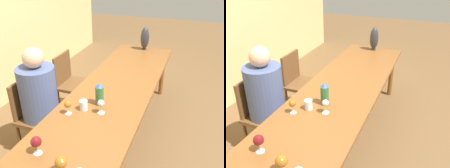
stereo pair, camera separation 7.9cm
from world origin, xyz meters
TOP-DOWN VIEW (x-y plane):
  - ground_plane at (0.00, 0.00)m, footprint 14.00×14.00m
  - dining_table at (0.00, 0.00)m, footprint 2.95×0.81m
  - water_bottle at (-0.36, 0.03)m, footprint 0.08×0.08m
  - water_tumbler at (-0.50, 0.14)m, footprint 0.08×0.08m
  - vase at (1.35, -0.00)m, footprint 0.13×0.13m
  - wine_glass_0 at (-1.25, -0.07)m, footprint 0.08×0.08m
  - wine_glass_1 at (-0.61, 0.24)m, footprint 0.06×0.06m
  - wine_glass_2 at (-1.14, 0.20)m, footprint 0.08×0.08m
  - wine_glass_3 at (-0.50, -0.04)m, footprint 0.07×0.07m
  - chair_near at (-0.39, 0.77)m, footprint 0.44×0.44m
  - chair_far at (0.43, 0.77)m, footprint 0.44×0.44m
  - person_near at (-0.39, 0.69)m, footprint 0.38×0.38m

SIDE VIEW (x-z plane):
  - ground_plane at x=0.00m, z-range 0.00..0.00m
  - chair_near at x=-0.39m, z-range 0.05..0.91m
  - chair_far at x=0.43m, z-range 0.05..0.91m
  - person_near at x=-0.39m, z-range 0.04..1.27m
  - dining_table at x=0.00m, z-range 0.30..1.03m
  - water_tumbler at x=-0.50m, z-range 0.73..0.82m
  - wine_glass_1 at x=-0.61m, z-range 0.76..0.89m
  - wine_glass_0 at x=-1.25m, z-range 0.76..0.90m
  - wine_glass_3 at x=-0.50m, z-range 0.76..0.90m
  - wine_glass_2 at x=-1.14m, z-range 0.76..0.90m
  - water_bottle at x=-0.36m, z-range 0.73..0.95m
  - vase at x=1.35m, z-range 0.74..1.08m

